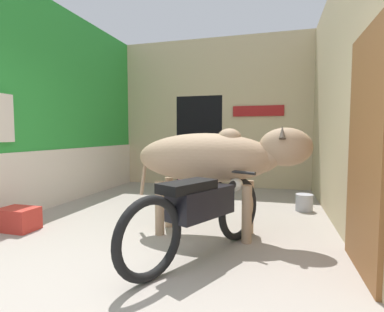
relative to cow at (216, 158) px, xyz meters
name	(u,v)px	position (x,y,z in m)	size (l,w,h in m)	color
ground_plane	(90,286)	(-0.72, -1.45, -0.92)	(30.00, 30.00, 0.00)	#9E9389
wall_left_shopfront	(57,109)	(-2.94, 0.91, 0.71)	(0.25, 4.75, 3.35)	green
wall_back_with_doorway	(210,124)	(-0.85, 3.56, 0.52)	(4.28, 0.93, 3.35)	#C6B289
wall_right_with_door	(344,99)	(1.50, 0.87, 0.74)	(0.22, 4.75, 3.35)	#C6B289
cow	(216,158)	(0.00, 0.00, 0.00)	(2.04, 0.62, 1.30)	tan
motorcycle_near	(201,210)	(-0.01, -0.67, -0.45)	(0.97, 1.83, 0.81)	black
shopkeeper_seated	(197,163)	(-0.91, 2.56, -0.32)	(0.43, 0.33, 1.15)	#282833
plastic_stool	(182,180)	(-1.27, 2.73, -0.71)	(0.29, 0.29, 0.38)	#DB6093
crate	(18,219)	(-2.40, -0.49, -0.78)	(0.44, 0.32, 0.28)	red
bucket	(304,202)	(1.11, 1.48, -0.79)	(0.26, 0.26, 0.26)	#A8A8B2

